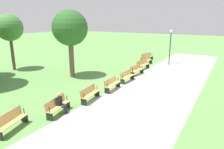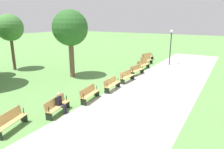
{
  "view_description": "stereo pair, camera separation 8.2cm",
  "coord_description": "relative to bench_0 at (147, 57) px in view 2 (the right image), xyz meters",
  "views": [
    {
      "loc": [
        13.58,
        7.18,
        5.05
      ],
      "look_at": [
        -0.0,
        -0.8,
        0.8
      ],
      "focal_mm": 32.95,
      "sensor_mm": 36.0,
      "label": 1
    },
    {
      "loc": [
        13.54,
        7.25,
        5.05
      ],
      "look_at": [
        -0.0,
        -0.8,
        0.8
      ],
      "focal_mm": 32.95,
      "sensor_mm": 36.0,
      "label": 2
    }
  ],
  "objects": [
    {
      "name": "person_seated",
      "position": [
        16.83,
        1.47,
        0.16
      ],
      "size": [
        0.4,
        0.57,
        1.2
      ],
      "rotation": [
        0.0,
        0.0,
        0.2
      ],
      "color": "black",
      "rests_on": "ground"
    },
    {
      "name": "bench_3",
      "position": [
        7.17,
        1.74,
        0.0
      ],
      "size": [
        1.86,
        0.69,
        0.89
      ],
      "rotation": [
        0.0,
        0.0,
        -0.12
      ],
      "color": "tan",
      "rests_on": "ground"
    },
    {
      "name": "bench_0",
      "position": [
        0.0,
        0.0,
        0.0
      ],
      "size": [
        1.86,
        1.08,
        0.89
      ],
      "rotation": [
        0.0,
        0.0,
        -0.36
      ],
      "color": "tan",
      "rests_on": "ground"
    },
    {
      "name": "bench_8",
      "position": [
        19.37,
        0.77,
        0.0
      ],
      "size": [
        1.87,
        0.95,
        0.89
      ],
      "rotation": [
        0.0,
        0.0,
        0.28
      ],
      "color": "tan",
      "rests_on": "ground"
    },
    {
      "name": "tree_0",
      "position": [
        11.8,
        -9.89,
        3.75
      ],
      "size": [
        2.61,
        2.61,
        5.57
      ],
      "color": "brown",
      "rests_on": "ground"
    },
    {
      "name": "ground_plane",
      "position": [
        10.86,
        2.03,
        -0.47
      ],
      "size": [
        120.0,
        120.0,
        0.0
      ],
      "primitive_type": "plane",
      "color": "#5B8C47"
    },
    {
      "name": "bench_7",
      "position": [
        16.98,
        1.35,
        0.0
      ],
      "size": [
        1.87,
        0.82,
        0.89
      ],
      "rotation": [
        0.0,
        0.0,
        0.2
      ],
      "color": "tan",
      "rests_on": "ground"
    },
    {
      "name": "bench_6",
      "position": [
        14.55,
        1.74,
        0.0
      ],
      "size": [
        1.86,
        0.69,
        0.89
      ],
      "rotation": [
        0.0,
        0.0,
        0.12
      ],
      "color": "tan",
      "rests_on": "ground"
    },
    {
      "name": "bench_4",
      "position": [
        9.63,
        1.94,
        0.0
      ],
      "size": [
        1.83,
        0.54,
        0.89
      ],
      "rotation": [
        0.0,
        0.0,
        -0.04
      ],
      "color": "tan",
      "rests_on": "ground"
    },
    {
      "name": "lamp_post",
      "position": [
        1.19,
        3.14,
        2.26
      ],
      "size": [
        0.32,
        0.32,
        3.92
      ],
      "color": "black",
      "rests_on": "ground"
    },
    {
      "name": "bench_1",
      "position": [
        2.34,
        0.77,
        0.0
      ],
      "size": [
        1.87,
        0.95,
        0.89
      ],
      "rotation": [
        0.0,
        0.0,
        -0.28
      ],
      "color": "tan",
      "rests_on": "ground"
    },
    {
      "name": "path_paving",
      "position": [
        10.86,
        4.74,
        -0.47
      ],
      "size": [
        36.6,
        5.83,
        0.01
      ],
      "primitive_type": "cube",
      "color": "#A39E99",
      "rests_on": "ground"
    },
    {
      "name": "bench_2",
      "position": [
        4.73,
        1.35,
        0.0
      ],
      "size": [
        1.87,
        0.82,
        0.89
      ],
      "rotation": [
        0.0,
        0.0,
        -0.2
      ],
      "color": "tan",
      "rests_on": "ground"
    },
    {
      "name": "tree_3",
      "position": [
        10.79,
        -2.98,
        3.81
      ],
      "size": [
        3.06,
        3.06,
        5.87
      ],
      "color": "brown",
      "rests_on": "ground"
    },
    {
      "name": "bench_5",
      "position": [
        12.09,
        1.94,
        0.0
      ],
      "size": [
        1.83,
        0.54,
        0.89
      ],
      "rotation": [
        0.0,
        0.0,
        0.04
      ],
      "color": "tan",
      "rests_on": "ground"
    }
  ]
}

